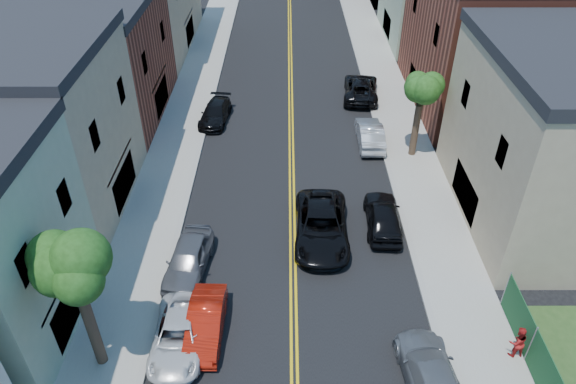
{
  "coord_description": "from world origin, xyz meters",
  "views": [
    {
      "loc": [
        -0.29,
        0.54,
        18.54
      ],
      "look_at": [
        -0.24,
        23.2,
        2.0
      ],
      "focal_mm": 32.9,
      "sensor_mm": 36.0,
      "label": 1
    }
  ],
  "objects_px": {
    "red_sedan": "(205,323)",
    "grey_car_left": "(188,259)",
    "silver_car_right": "(370,134)",
    "dark_car_right_far": "(361,88)",
    "grey_car_right": "(431,376)",
    "black_car_right": "(383,216)",
    "white_pickup": "(179,335)",
    "black_suv_lane": "(321,226)",
    "pedestrian_right": "(517,342)",
    "black_car_left": "(215,113)"
  },
  "relations": [
    {
      "from": "red_sedan",
      "to": "grey_car_left",
      "type": "relative_size",
      "value": 0.91
    },
    {
      "from": "silver_car_right",
      "to": "dark_car_right_far",
      "type": "bearing_deg",
      "value": -91.68
    },
    {
      "from": "red_sedan",
      "to": "grey_car_right",
      "type": "xyz_separation_m",
      "value": [
        9.1,
        -2.66,
        0.04
      ]
    },
    {
      "from": "black_car_right",
      "to": "silver_car_right",
      "type": "height_order",
      "value": "black_car_right"
    },
    {
      "from": "black_car_right",
      "to": "dark_car_right_far",
      "type": "height_order",
      "value": "black_car_right"
    },
    {
      "from": "white_pickup",
      "to": "silver_car_right",
      "type": "bearing_deg",
      "value": 57.55
    },
    {
      "from": "red_sedan",
      "to": "silver_car_right",
      "type": "distance_m",
      "value": 18.46
    },
    {
      "from": "dark_car_right_far",
      "to": "black_car_right",
      "type": "bearing_deg",
      "value": 94.03
    },
    {
      "from": "black_suv_lane",
      "to": "black_car_right",
      "type": "bearing_deg",
      "value": 16.98
    },
    {
      "from": "black_car_right",
      "to": "pedestrian_right",
      "type": "bearing_deg",
      "value": 119.12
    },
    {
      "from": "white_pickup",
      "to": "black_suv_lane",
      "type": "distance_m",
      "value": 9.39
    },
    {
      "from": "black_car_right",
      "to": "white_pickup",
      "type": "bearing_deg",
      "value": 41.32
    },
    {
      "from": "black_car_left",
      "to": "pedestrian_right",
      "type": "xyz_separation_m",
      "value": [
        14.6,
        -20.51,
        0.29
      ]
    },
    {
      "from": "dark_car_right_far",
      "to": "black_suv_lane",
      "type": "xyz_separation_m",
      "value": [
        -4.0,
        -16.95,
        0.06
      ]
    },
    {
      "from": "grey_car_right",
      "to": "red_sedan",
      "type": "bearing_deg",
      "value": -21.15
    },
    {
      "from": "grey_car_left",
      "to": "black_car_left",
      "type": "relative_size",
      "value": 1.02
    },
    {
      "from": "dark_car_right_far",
      "to": "pedestrian_right",
      "type": "bearing_deg",
      "value": 104.6
    },
    {
      "from": "grey_car_left",
      "to": "silver_car_right",
      "type": "bearing_deg",
      "value": 55.53
    },
    {
      "from": "silver_car_right",
      "to": "black_car_left",
      "type": "bearing_deg",
      "value": -16.77
    },
    {
      "from": "black_car_left",
      "to": "black_car_right",
      "type": "xyz_separation_m",
      "value": [
        10.39,
        -12.09,
        0.13
      ]
    },
    {
      "from": "grey_car_right",
      "to": "pedestrian_right",
      "type": "height_order",
      "value": "pedestrian_right"
    },
    {
      "from": "grey_car_right",
      "to": "pedestrian_right",
      "type": "xyz_separation_m",
      "value": [
        3.8,
        1.45,
        0.21
      ]
    },
    {
      "from": "grey_car_right",
      "to": "black_suv_lane",
      "type": "xyz_separation_m",
      "value": [
        -3.8,
        8.94,
        0.1
      ]
    },
    {
      "from": "dark_car_right_far",
      "to": "pedestrian_right",
      "type": "distance_m",
      "value": 24.71
    },
    {
      "from": "black_car_left",
      "to": "silver_car_right",
      "type": "height_order",
      "value": "silver_car_right"
    },
    {
      "from": "black_suv_lane",
      "to": "white_pickup",
      "type": "bearing_deg",
      "value": -130.99
    },
    {
      "from": "pedestrian_right",
      "to": "black_car_right",
      "type": "bearing_deg",
      "value": -69.88
    },
    {
      "from": "grey_car_right",
      "to": "black_car_right",
      "type": "relative_size",
      "value": 1.09
    },
    {
      "from": "black_car_right",
      "to": "dark_car_right_far",
      "type": "relative_size",
      "value": 0.82
    },
    {
      "from": "red_sedan",
      "to": "black_car_left",
      "type": "xyz_separation_m",
      "value": [
        -1.7,
        19.3,
        -0.04
      ]
    },
    {
      "from": "white_pickup",
      "to": "dark_car_right_far",
      "type": "bearing_deg",
      "value": 65.42
    },
    {
      "from": "dark_car_right_far",
      "to": "red_sedan",
      "type": "bearing_deg",
      "value": 74.41
    },
    {
      "from": "grey_car_right",
      "to": "pedestrian_right",
      "type": "relative_size",
      "value": 3.18
    },
    {
      "from": "grey_car_right",
      "to": "dark_car_right_far",
      "type": "relative_size",
      "value": 0.9
    },
    {
      "from": "red_sedan",
      "to": "pedestrian_right",
      "type": "height_order",
      "value": "pedestrian_right"
    },
    {
      "from": "red_sedan",
      "to": "silver_car_right",
      "type": "xyz_separation_m",
      "value": [
        9.1,
        16.06,
        0.06
      ]
    },
    {
      "from": "silver_car_right",
      "to": "black_car_right",
      "type": "bearing_deg",
      "value": 87.28
    },
    {
      "from": "white_pickup",
      "to": "dark_car_right_far",
      "type": "distance_m",
      "value": 26.01
    },
    {
      "from": "grey_car_left",
      "to": "black_car_right",
      "type": "bearing_deg",
      "value": 24.49
    },
    {
      "from": "white_pickup",
      "to": "silver_car_right",
      "type": "relative_size",
      "value": 1.0
    },
    {
      "from": "white_pickup",
      "to": "silver_car_right",
      "type": "xyz_separation_m",
      "value": [
        10.16,
        16.68,
        0.11
      ]
    },
    {
      "from": "dark_car_right_far",
      "to": "pedestrian_right",
      "type": "relative_size",
      "value": 3.54
    },
    {
      "from": "red_sedan",
      "to": "grey_car_left",
      "type": "distance_m",
      "value": 4.09
    },
    {
      "from": "black_suv_lane",
      "to": "grey_car_left",
      "type": "bearing_deg",
      "value": -158.3
    },
    {
      "from": "black_car_left",
      "to": "pedestrian_right",
      "type": "bearing_deg",
      "value": -48.12
    },
    {
      "from": "red_sedan",
      "to": "grey_car_left",
      "type": "bearing_deg",
      "value": 109.65
    },
    {
      "from": "black_car_right",
      "to": "dark_car_right_far",
      "type": "bearing_deg",
      "value": -89.63
    },
    {
      "from": "red_sedan",
      "to": "black_suv_lane",
      "type": "distance_m",
      "value": 8.23
    },
    {
      "from": "grey_car_left",
      "to": "silver_car_right",
      "type": "height_order",
      "value": "grey_car_left"
    },
    {
      "from": "dark_car_right_far",
      "to": "pedestrian_right",
      "type": "xyz_separation_m",
      "value": [
        3.6,
        -24.45,
        0.16
      ]
    }
  ]
}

